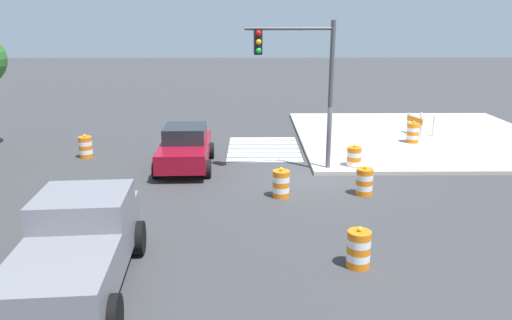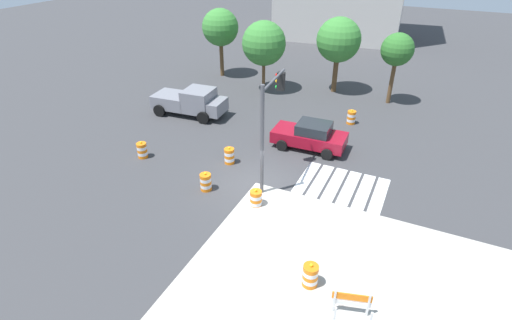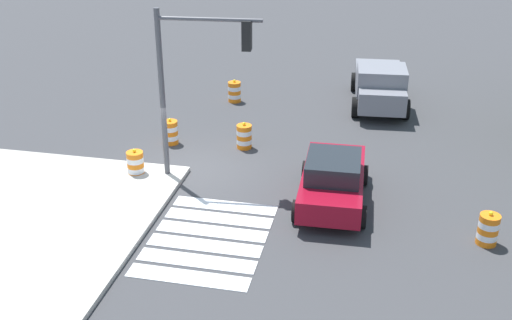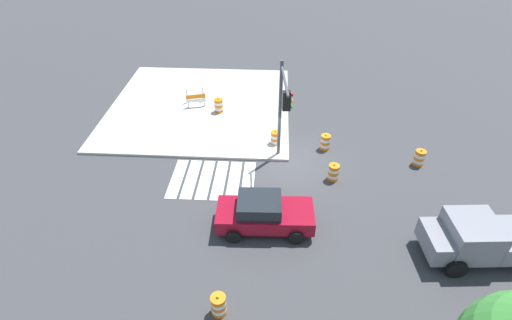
% 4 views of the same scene
% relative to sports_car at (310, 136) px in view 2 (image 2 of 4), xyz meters
% --- Properties ---
extents(ground_plane, '(120.00, 120.00, 0.00)m').
position_rel_sports_car_xyz_m(ground_plane, '(-1.20, -4.97, -0.81)').
color(ground_plane, '#38383A').
extents(sidewalk_corner, '(12.00, 12.00, 0.15)m').
position_rel_sports_car_xyz_m(sidewalk_corner, '(4.80, -10.97, -0.74)').
color(sidewalk_corner, '#ADA89E').
rests_on(sidewalk_corner, ground).
extents(crosswalk_stripes, '(4.35, 3.20, 0.02)m').
position_rel_sports_car_xyz_m(crosswalk_stripes, '(2.80, -3.17, -0.80)').
color(crosswalk_stripes, silver).
rests_on(crosswalk_stripes, ground).
extents(sports_car, '(4.36, 2.25, 1.63)m').
position_rel_sports_car_xyz_m(sports_car, '(0.00, 0.00, 0.00)').
color(sports_car, maroon).
rests_on(sports_car, ground).
extents(pickup_truck, '(5.29, 2.67, 1.92)m').
position_rel_sports_car_xyz_m(pickup_truck, '(-8.98, 1.13, 0.16)').
color(pickup_truck, slate).
rests_on(pickup_truck, ground).
extents(traffic_barrel_near_corner, '(0.56, 0.56, 1.02)m').
position_rel_sports_car_xyz_m(traffic_barrel_near_corner, '(-0.42, -6.62, -0.36)').
color(traffic_barrel_near_corner, orange).
rests_on(traffic_barrel_near_corner, ground).
extents(traffic_barrel_crosswalk_end, '(0.56, 0.56, 1.02)m').
position_rel_sports_car_xyz_m(traffic_barrel_crosswalk_end, '(-3.29, -6.38, -0.36)').
color(traffic_barrel_crosswalk_end, orange).
rests_on(traffic_barrel_crosswalk_end, ground).
extents(traffic_barrel_median_near, '(0.56, 0.56, 1.02)m').
position_rel_sports_car_xyz_m(traffic_barrel_median_near, '(-3.47, -3.59, -0.36)').
color(traffic_barrel_median_near, orange).
rests_on(traffic_barrel_median_near, ground).
extents(traffic_barrel_median_far, '(0.56, 0.56, 1.02)m').
position_rel_sports_car_xyz_m(traffic_barrel_median_far, '(1.43, 4.41, -0.36)').
color(traffic_barrel_median_far, orange).
rests_on(traffic_barrel_median_far, ground).
extents(traffic_barrel_far_curb, '(0.56, 0.56, 1.02)m').
position_rel_sports_car_xyz_m(traffic_barrel_far_curb, '(-8.27, -5.14, -0.36)').
color(traffic_barrel_far_curb, orange).
rests_on(traffic_barrel_far_curb, ground).
extents(traffic_barrel_on_sidewalk, '(0.56, 0.56, 1.02)m').
position_rel_sports_car_xyz_m(traffic_barrel_on_sidewalk, '(3.38, -10.11, -0.21)').
color(traffic_barrel_on_sidewalk, orange).
rests_on(traffic_barrel_on_sidewalk, sidewalk_corner).
extents(construction_barricade, '(1.40, 1.08, 1.00)m').
position_rel_sports_car_xyz_m(construction_barricade, '(5.03, -10.85, -0.09)').
color(construction_barricade, silver).
rests_on(construction_barricade, sidewalk_corner).
extents(traffic_light_pole, '(0.62, 3.28, 5.50)m').
position_rel_sports_car_xyz_m(traffic_light_pole, '(-0.71, -4.44, 3.10)').
color(traffic_light_pole, '#4C4C51').
rests_on(traffic_light_pole, sidewalk_corner).
extents(street_tree_streetside_near, '(2.30, 2.30, 5.15)m').
position_rel_sports_car_xyz_m(street_tree_streetside_near, '(3.11, 9.29, 3.13)').
color(street_tree_streetside_near, brown).
rests_on(street_tree_streetside_near, ground).
extents(street_tree_streetside_mid, '(3.38, 3.38, 5.45)m').
position_rel_sports_car_xyz_m(street_tree_streetside_mid, '(-6.49, 7.72, 2.93)').
color(street_tree_streetside_mid, brown).
rests_on(street_tree_streetside_mid, ground).
extents(street_tree_streetside_far, '(3.08, 3.08, 5.71)m').
position_rel_sports_car_xyz_m(street_tree_streetside_far, '(-11.36, 9.55, 3.32)').
color(street_tree_streetside_far, brown).
rests_on(street_tree_streetside_far, ground).
extents(street_tree_corner_lot, '(3.35, 3.35, 5.76)m').
position_rel_sports_car_xyz_m(street_tree_corner_lot, '(-1.28, 9.91, 3.24)').
color(street_tree_corner_lot, brown).
rests_on(street_tree_corner_lot, ground).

